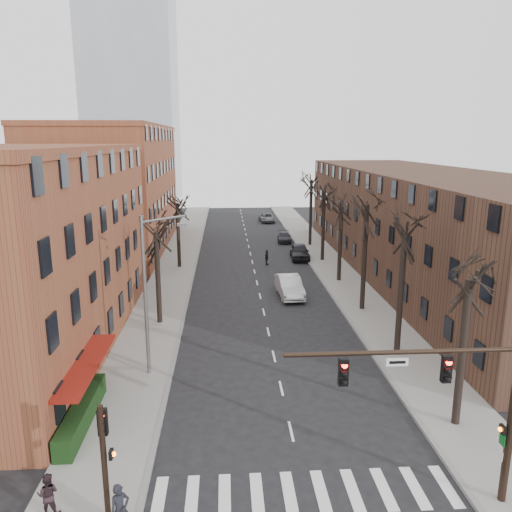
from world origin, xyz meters
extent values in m
plane|color=black|center=(0.00, 0.00, 0.00)|extent=(160.00, 160.00, 0.00)
cube|color=gray|center=(-8.00, 35.00, 0.07)|extent=(4.00, 90.00, 0.15)
cube|color=gray|center=(8.00, 35.00, 0.07)|extent=(4.00, 90.00, 0.15)
cube|color=brown|center=(-16.00, 15.00, 6.00)|extent=(12.00, 26.00, 12.00)
cube|color=brown|center=(-16.00, 44.00, 7.00)|extent=(12.00, 28.00, 14.00)
cube|color=#462D20|center=(16.00, 30.00, 5.00)|extent=(12.00, 50.00, 10.00)
cube|color=#B2B7BF|center=(-22.00, 95.00, 30.00)|extent=(18.00, 18.00, 60.00)
cube|color=maroon|center=(-9.40, 6.00, 0.00)|extent=(1.20, 7.00, 0.15)
cube|color=#193311|center=(-9.50, 5.00, 0.65)|extent=(0.80, 6.00, 1.00)
cylinder|color=black|center=(7.00, -1.00, 3.60)|extent=(0.28, 0.28, 7.20)
cylinder|color=black|center=(3.00, -1.00, 6.00)|extent=(8.00, 0.16, 0.16)
cube|color=black|center=(4.50, -1.00, 5.35)|extent=(0.32, 0.22, 0.95)
cube|color=black|center=(1.00, -1.00, 5.35)|extent=(0.32, 0.22, 0.95)
cube|color=silver|center=(2.80, -1.00, 5.65)|extent=(0.75, 0.04, 0.28)
cube|color=black|center=(6.72, -1.00, 3.00)|extent=(0.12, 0.30, 0.30)
cylinder|color=black|center=(-7.00, -1.00, 2.20)|extent=(0.20, 0.20, 4.40)
cube|color=black|center=(-7.00, -0.82, 3.70)|extent=(0.32, 0.22, 0.95)
cube|color=black|center=(-6.75, -1.00, 2.60)|extent=(0.12, 0.30, 0.30)
cylinder|color=slate|center=(-7.20, 10.00, 4.50)|extent=(0.20, 0.20, 9.00)
cylinder|color=slate|center=(-6.10, 10.00, 8.80)|extent=(2.39, 0.12, 0.46)
cube|color=slate|center=(-5.10, 10.00, 8.50)|extent=(0.50, 0.22, 0.14)
imported|color=silver|center=(2.46, 23.87, 0.86)|extent=(2.10, 5.29, 1.71)
imported|color=black|center=(5.30, 37.13, 0.83)|extent=(2.23, 4.99, 1.67)
imported|color=black|center=(4.72, 46.59, 0.61)|extent=(2.01, 4.32, 1.22)
imported|color=#585B60|center=(3.80, 62.58, 0.66)|extent=(2.46, 4.89, 1.33)
imported|color=black|center=(-6.40, -1.76, 1.05)|extent=(0.79, 0.73, 1.81)
imported|color=black|center=(-9.07, -0.71, 0.93)|extent=(0.78, 0.61, 1.56)
imported|color=black|center=(1.44, 34.70, 0.79)|extent=(0.69, 1.01, 1.59)
camera|label=1|loc=(-2.83, -15.97, 12.85)|focal=35.00mm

